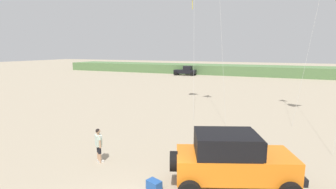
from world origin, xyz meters
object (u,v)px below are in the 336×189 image
(person_watching, at_px, (99,143))
(distant_pickup, at_px, (186,71))
(jeep, at_px, (233,160))
(cooler_box, at_px, (154,185))

(person_watching, xyz_separation_m, distant_pickup, (-9.94, 41.96, 0.00))
(person_watching, height_order, distant_pickup, distant_pickup)
(person_watching, relative_size, distant_pickup, 0.35)
(jeep, distance_m, cooler_box, 3.17)
(jeep, height_order, cooler_box, jeep)
(person_watching, height_order, cooler_box, person_watching)
(person_watching, bearing_deg, cooler_box, -19.07)
(jeep, xyz_separation_m, distant_pickup, (-16.21, 41.94, -0.26))
(cooler_box, distance_m, distant_pickup, 45.23)
(jeep, relative_size, person_watching, 2.99)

